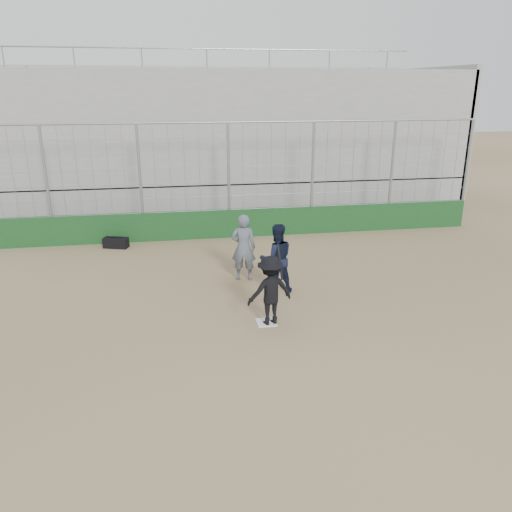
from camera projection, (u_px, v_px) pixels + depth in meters
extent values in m
plane|color=brown|center=(266.00, 323.00, 11.44)|extent=(90.00, 90.00, 0.00)
cube|color=white|center=(266.00, 322.00, 11.44)|extent=(0.44, 0.44, 0.02)
cube|color=#133C18|center=(230.00, 223.00, 17.81)|extent=(18.00, 0.25, 1.00)
cylinder|color=gray|center=(229.00, 182.00, 17.32)|extent=(0.10, 0.10, 4.00)
cylinder|color=gray|center=(466.00, 174.00, 18.76)|extent=(0.10, 0.10, 4.00)
cylinder|color=gray|center=(228.00, 122.00, 16.67)|extent=(18.00, 0.07, 0.07)
cube|color=gray|center=(216.00, 188.00, 22.32)|extent=(20.00, 6.70, 1.60)
cube|color=gray|center=(214.00, 122.00, 21.39)|extent=(20.00, 6.70, 4.20)
cube|color=gray|center=(429.00, 137.00, 23.25)|extent=(0.25, 6.70, 6.10)
cylinder|color=gray|center=(207.00, 49.00, 23.32)|extent=(20.00, 0.06, 0.06)
imported|color=black|center=(270.00, 291.00, 11.16)|extent=(1.16, 0.82, 1.62)
cylinder|color=black|center=(280.00, 261.00, 11.13)|extent=(0.07, 0.57, 0.71)
imported|color=black|center=(276.00, 271.00, 12.90)|extent=(0.99, 0.82, 1.22)
sphere|color=maroon|center=(277.00, 253.00, 12.74)|extent=(0.28, 0.28, 0.28)
imported|color=#515967|center=(243.00, 251.00, 13.74)|extent=(0.77, 0.59, 1.69)
cube|color=black|center=(116.00, 243.00, 16.70)|extent=(0.87, 0.58, 0.34)
cylinder|color=black|center=(115.00, 237.00, 16.64)|extent=(0.51, 0.20, 0.04)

